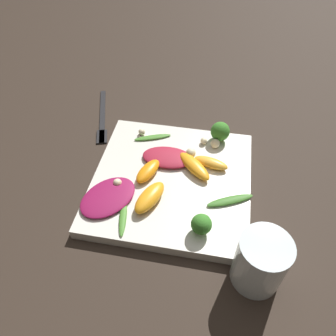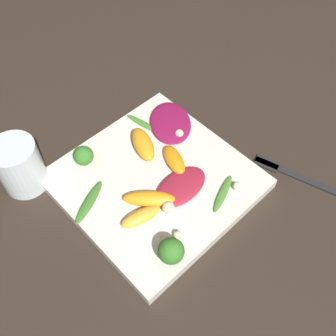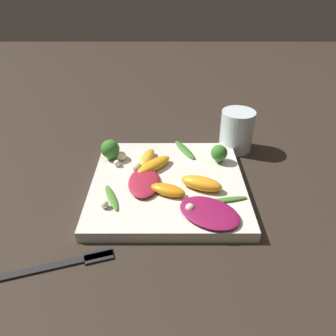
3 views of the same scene
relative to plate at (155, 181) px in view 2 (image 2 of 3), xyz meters
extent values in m
plane|color=#2D231C|center=(0.00, 0.00, -0.01)|extent=(2.40, 2.40, 0.00)
cube|color=silver|center=(0.00, 0.00, 0.00)|extent=(0.27, 0.27, 0.02)
cylinder|color=silver|center=(-0.15, 0.15, 0.03)|extent=(0.07, 0.07, 0.09)
cube|color=#262628|center=(0.18, -0.17, -0.01)|extent=(0.06, 0.18, 0.01)
cube|color=#262628|center=(0.16, -0.10, -0.01)|extent=(0.03, 0.04, 0.01)
ellipsoid|color=maroon|center=(0.10, 0.06, 0.01)|extent=(0.11, 0.12, 0.01)
ellipsoid|color=maroon|center=(0.02, -0.04, 0.02)|extent=(0.09, 0.06, 0.01)
ellipsoid|color=orange|center=(0.03, 0.06, 0.02)|extent=(0.06, 0.08, 0.02)
ellipsoid|color=orange|center=(0.04, 0.00, 0.02)|extent=(0.05, 0.07, 0.02)
ellipsoid|color=#FCAD33|center=(-0.06, -0.04, 0.02)|extent=(0.07, 0.04, 0.02)
ellipsoid|color=orange|center=(-0.04, -0.03, 0.02)|extent=(0.07, 0.07, 0.02)
cylinder|color=#84AD5B|center=(-0.06, 0.10, 0.02)|extent=(0.01, 0.01, 0.01)
sphere|color=#387A28|center=(-0.06, 0.10, 0.03)|extent=(0.03, 0.03, 0.03)
cylinder|color=#7A9E51|center=(-0.07, -0.11, 0.02)|extent=(0.02, 0.02, 0.01)
sphere|color=#387A28|center=(-0.07, -0.11, 0.03)|extent=(0.04, 0.04, 0.04)
ellipsoid|color=#47842D|center=(0.05, -0.09, 0.01)|extent=(0.07, 0.04, 0.00)
ellipsoid|color=#3D7528|center=(-0.10, 0.03, 0.01)|extent=(0.08, 0.05, 0.01)
ellipsoid|color=#47842D|center=(0.06, 0.10, 0.01)|extent=(0.02, 0.07, 0.01)
sphere|color=beige|center=(-0.07, -0.09, 0.02)|extent=(0.02, 0.02, 0.02)
sphere|color=beige|center=(0.08, -0.10, 0.02)|extent=(0.01, 0.01, 0.01)
sphere|color=beige|center=(-0.03, -0.06, 0.02)|extent=(0.02, 0.02, 0.02)
sphere|color=beige|center=(-0.05, -0.10, 0.02)|extent=(0.01, 0.01, 0.01)
sphere|color=beige|center=(0.09, 0.03, 0.02)|extent=(0.01, 0.01, 0.01)
camera|label=1|loc=(-0.06, 0.37, 0.44)|focal=35.00mm
camera|label=2|loc=(-0.23, -0.27, 0.52)|focal=42.00mm
camera|label=3|loc=(0.48, 0.00, 0.35)|focal=35.00mm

